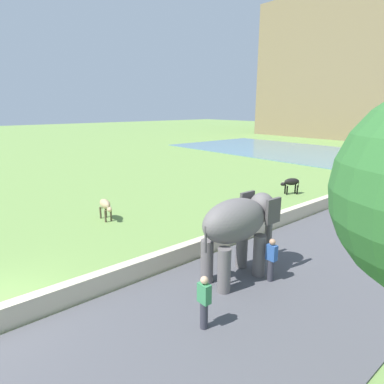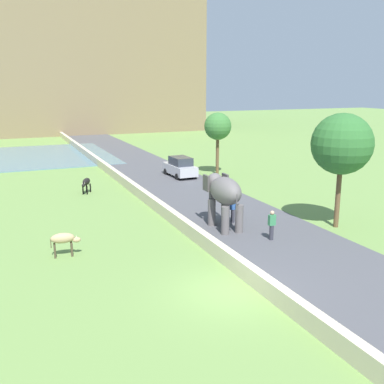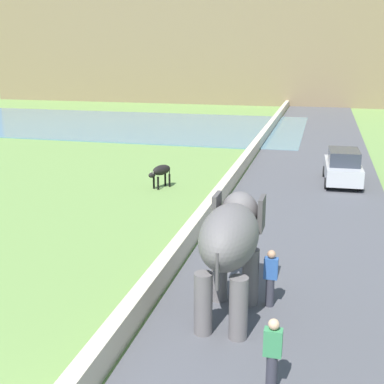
% 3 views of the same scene
% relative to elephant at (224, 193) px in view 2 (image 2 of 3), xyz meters
% --- Properties ---
extents(ground_plane, '(220.00, 220.00, 0.00)m').
position_rel_elephant_xyz_m(ground_plane, '(-3.43, -7.28, -2.04)').
color(ground_plane, '#6B8E47').
extents(road_surface, '(7.00, 120.00, 0.06)m').
position_rel_elephant_xyz_m(road_surface, '(1.57, 12.72, -2.01)').
color(road_surface, '#4C4C51').
rests_on(road_surface, ground).
extents(barrier_wall, '(0.40, 110.00, 0.73)m').
position_rel_elephant_xyz_m(barrier_wall, '(-2.23, 10.72, -1.67)').
color(barrier_wall, beige).
rests_on(barrier_wall, ground).
extents(hill_distant, '(64.00, 28.00, 26.43)m').
position_rel_elephant_xyz_m(hill_distant, '(-9.43, 65.10, 11.18)').
color(hill_distant, '#7F6B4C').
rests_on(hill_distant, ground).
extents(elephant, '(1.45, 3.47, 2.99)m').
position_rel_elephant_xyz_m(elephant, '(0.00, 0.00, 0.00)').
color(elephant, '#605B5B').
rests_on(elephant, ground).
extents(person_beside_elephant, '(0.36, 0.22, 1.63)m').
position_rel_elephant_xyz_m(person_beside_elephant, '(0.96, 0.65, -1.16)').
color(person_beside_elephant, '#33333D').
rests_on(person_beside_elephant, ground).
extents(person_trailing, '(0.36, 0.22, 1.63)m').
position_rel_elephant_xyz_m(person_trailing, '(1.35, -2.84, -1.16)').
color(person_trailing, '#33333D').
rests_on(person_trailing, ground).
extents(car_silver, '(1.92, 4.06, 1.80)m').
position_rel_elephant_xyz_m(car_silver, '(3.15, 14.52, -1.14)').
color(car_silver, '#B7B7BC').
rests_on(car_silver, ground).
extents(cow_tan, '(1.41, 0.54, 1.15)m').
position_rel_elephant_xyz_m(cow_tan, '(-8.83, -0.83, -1.20)').
color(cow_tan, tan).
rests_on(cow_tan, ground).
extents(cow_black, '(0.97, 1.37, 1.15)m').
position_rel_elephant_xyz_m(cow_black, '(-5.53, 11.57, -1.20)').
color(cow_black, black).
rests_on(cow_black, ground).
extents(tree_near, '(3.38, 3.38, 6.44)m').
position_rel_elephant_xyz_m(tree_near, '(6.06, -2.26, 2.70)').
color(tree_near, brown).
rests_on(tree_near, ground).
extents(tree_mid, '(2.40, 2.40, 5.53)m').
position_rel_elephant_xyz_m(tree_mid, '(6.68, 14.33, 2.24)').
color(tree_mid, brown).
rests_on(tree_mid, ground).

